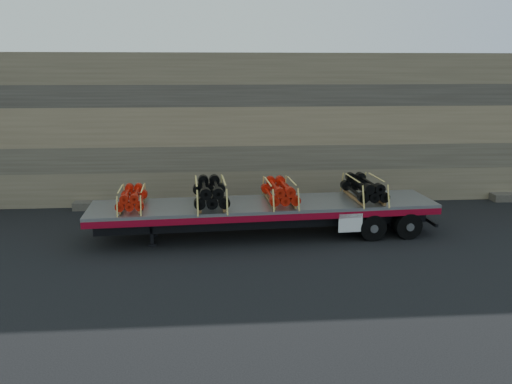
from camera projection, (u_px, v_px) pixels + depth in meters
ground at (271, 238)px, 19.04m from camera, size 120.00×120.00×0.00m
rock_wall at (257, 127)px, 24.49m from camera, size 44.00×3.00×7.00m
trailer at (264, 219)px, 19.21m from camera, size 13.25×3.32×1.31m
bundle_front at (132, 198)px, 18.31m from camera, size 1.10×2.02×0.70m
bundle_midfront at (210, 193)px, 18.67m from camera, size 1.41×2.59×0.89m
bundle_midrear at (280, 192)px, 19.04m from camera, size 1.26×2.31×0.80m
bundle_rear at (364, 189)px, 19.49m from camera, size 1.32×2.42×0.83m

